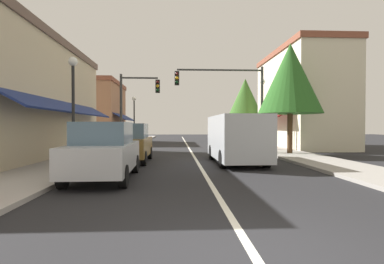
{
  "coord_description": "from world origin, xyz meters",
  "views": [
    {
      "loc": [
        -0.99,
        -3.63,
        1.64
      ],
      "look_at": [
        0.02,
        15.46,
        1.29
      ],
      "focal_mm": 28.52,
      "sensor_mm": 36.0,
      "label": 1
    }
  ],
  "objects_px": {
    "parked_car_nearest_left": "(104,151)",
    "traffic_signal_mast_arm": "(231,92)",
    "tree_right_far": "(245,100)",
    "parked_car_second_left": "(130,143)",
    "van_in_lane": "(236,137)",
    "traffic_signal_left_corner": "(134,100)",
    "street_lamp_left_far": "(134,112)",
    "tree_right_near": "(290,79)",
    "street_lamp_right_mid": "(262,102)",
    "street_lamp_left_near": "(73,92)"
  },
  "relations": [
    {
      "from": "parked_car_nearest_left",
      "to": "traffic_signal_mast_arm",
      "type": "xyz_separation_m",
      "value": [
        5.9,
        10.7,
        3.04
      ]
    },
    {
      "from": "tree_right_far",
      "to": "parked_car_second_left",
      "type": "bearing_deg",
      "value": -119.27
    },
    {
      "from": "van_in_lane",
      "to": "traffic_signal_left_corner",
      "type": "relative_size",
      "value": 0.99
    },
    {
      "from": "street_lamp_left_far",
      "to": "tree_right_near",
      "type": "height_order",
      "value": "tree_right_near"
    },
    {
      "from": "parked_car_nearest_left",
      "to": "street_lamp_right_mid",
      "type": "height_order",
      "value": "street_lamp_right_mid"
    },
    {
      "from": "tree_right_near",
      "to": "tree_right_far",
      "type": "xyz_separation_m",
      "value": [
        0.45,
        13.22,
        -0.04
      ]
    },
    {
      "from": "parked_car_second_left",
      "to": "tree_right_near",
      "type": "bearing_deg",
      "value": 19.46
    },
    {
      "from": "parked_car_nearest_left",
      "to": "tree_right_near",
      "type": "bearing_deg",
      "value": 40.01
    },
    {
      "from": "parked_car_nearest_left",
      "to": "traffic_signal_left_corner",
      "type": "distance_m",
      "value": 12.24
    },
    {
      "from": "parked_car_second_left",
      "to": "van_in_lane",
      "type": "relative_size",
      "value": 0.79
    },
    {
      "from": "parked_car_nearest_left",
      "to": "van_in_lane",
      "type": "height_order",
      "value": "van_in_lane"
    },
    {
      "from": "parked_car_nearest_left",
      "to": "tree_right_near",
      "type": "distance_m",
      "value": 12.09
    },
    {
      "from": "traffic_signal_mast_arm",
      "to": "traffic_signal_left_corner",
      "type": "relative_size",
      "value": 1.13
    },
    {
      "from": "street_lamp_right_mid",
      "to": "street_lamp_left_far",
      "type": "xyz_separation_m",
      "value": [
        -9.75,
        7.62,
        -0.29
      ]
    },
    {
      "from": "traffic_signal_left_corner",
      "to": "tree_right_near",
      "type": "relative_size",
      "value": 0.83
    },
    {
      "from": "tree_right_far",
      "to": "tree_right_near",
      "type": "bearing_deg",
      "value": -91.96
    },
    {
      "from": "van_in_lane",
      "to": "parked_car_second_left",
      "type": "bearing_deg",
      "value": 171.94
    },
    {
      "from": "parked_car_nearest_left",
      "to": "tree_right_far",
      "type": "xyz_separation_m",
      "value": [
        9.17,
        20.83,
        3.45
      ]
    },
    {
      "from": "street_lamp_left_far",
      "to": "tree_right_near",
      "type": "distance_m",
      "value": 15.24
    },
    {
      "from": "parked_car_second_left",
      "to": "street_lamp_left_far",
      "type": "height_order",
      "value": "street_lamp_left_far"
    },
    {
      "from": "parked_car_second_left",
      "to": "parked_car_nearest_left",
      "type": "bearing_deg",
      "value": -90.76
    },
    {
      "from": "tree_right_far",
      "to": "street_lamp_left_far",
      "type": "bearing_deg",
      "value": -168.96
    },
    {
      "from": "street_lamp_right_mid",
      "to": "tree_right_far",
      "type": "relative_size",
      "value": 0.76
    },
    {
      "from": "van_in_lane",
      "to": "street_lamp_right_mid",
      "type": "distance_m",
      "value": 8.08
    },
    {
      "from": "parked_car_second_left",
      "to": "tree_right_near",
      "type": "height_order",
      "value": "tree_right_near"
    },
    {
      "from": "parked_car_nearest_left",
      "to": "street_lamp_left_near",
      "type": "xyz_separation_m",
      "value": [
        -1.81,
        2.7,
        2.09
      ]
    },
    {
      "from": "parked_car_nearest_left",
      "to": "tree_right_near",
      "type": "xyz_separation_m",
      "value": [
        8.72,
        7.62,
        3.48
      ]
    },
    {
      "from": "traffic_signal_mast_arm",
      "to": "tree_right_near",
      "type": "xyz_separation_m",
      "value": [
        2.82,
        -3.08,
        0.44
      ]
    },
    {
      "from": "parked_car_second_left",
      "to": "tree_right_far",
      "type": "relative_size",
      "value": 0.64
    },
    {
      "from": "traffic_signal_mast_arm",
      "to": "street_lamp_left_far",
      "type": "bearing_deg",
      "value": 133.09
    },
    {
      "from": "traffic_signal_left_corner",
      "to": "tree_right_near",
      "type": "xyz_separation_m",
      "value": [
        9.4,
        -4.32,
        0.89
      ]
    },
    {
      "from": "traffic_signal_mast_arm",
      "to": "traffic_signal_left_corner",
      "type": "height_order",
      "value": "traffic_signal_mast_arm"
    },
    {
      "from": "street_lamp_left_near",
      "to": "tree_right_near",
      "type": "height_order",
      "value": "tree_right_near"
    },
    {
      "from": "parked_car_nearest_left",
      "to": "street_lamp_left_far",
      "type": "bearing_deg",
      "value": 93.79
    },
    {
      "from": "street_lamp_left_near",
      "to": "tree_right_far",
      "type": "height_order",
      "value": "tree_right_far"
    },
    {
      "from": "traffic_signal_left_corner",
      "to": "street_lamp_left_near",
      "type": "height_order",
      "value": "traffic_signal_left_corner"
    },
    {
      "from": "parked_car_nearest_left",
      "to": "parked_car_second_left",
      "type": "relative_size",
      "value": 1.01
    },
    {
      "from": "street_lamp_right_mid",
      "to": "traffic_signal_mast_arm",
      "type": "bearing_deg",
      "value": -169.52
    },
    {
      "from": "parked_car_nearest_left",
      "to": "tree_right_far",
      "type": "height_order",
      "value": "tree_right_far"
    },
    {
      "from": "street_lamp_right_mid",
      "to": "street_lamp_left_far",
      "type": "relative_size",
      "value": 1.11
    },
    {
      "from": "parked_car_nearest_left",
      "to": "tree_right_far",
      "type": "bearing_deg",
      "value": 65.1
    },
    {
      "from": "traffic_signal_mast_arm",
      "to": "street_lamp_left_far",
      "type": "height_order",
      "value": "traffic_signal_mast_arm"
    },
    {
      "from": "parked_car_nearest_left",
      "to": "tree_right_near",
      "type": "height_order",
      "value": "tree_right_near"
    },
    {
      "from": "traffic_signal_mast_arm",
      "to": "traffic_signal_left_corner",
      "type": "xyz_separation_m",
      "value": [
        -6.58,
        1.24,
        -0.45
      ]
    },
    {
      "from": "parked_car_second_left",
      "to": "van_in_lane",
      "type": "distance_m",
      "value": 4.86
    },
    {
      "from": "street_lamp_right_mid",
      "to": "tree_right_near",
      "type": "relative_size",
      "value": 0.77
    },
    {
      "from": "traffic_signal_mast_arm",
      "to": "tree_right_near",
      "type": "bearing_deg",
      "value": -47.49
    },
    {
      "from": "van_in_lane",
      "to": "tree_right_near",
      "type": "relative_size",
      "value": 0.82
    },
    {
      "from": "tree_right_far",
      "to": "traffic_signal_mast_arm",
      "type": "bearing_deg",
      "value": -107.92
    },
    {
      "from": "street_lamp_left_near",
      "to": "street_lamp_right_mid",
      "type": "height_order",
      "value": "street_lamp_right_mid"
    }
  ]
}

